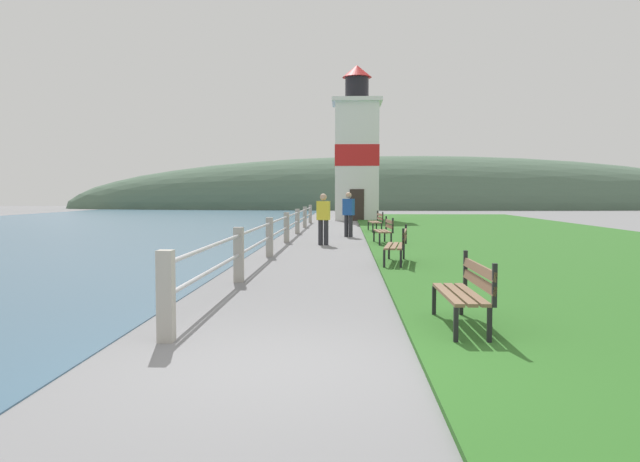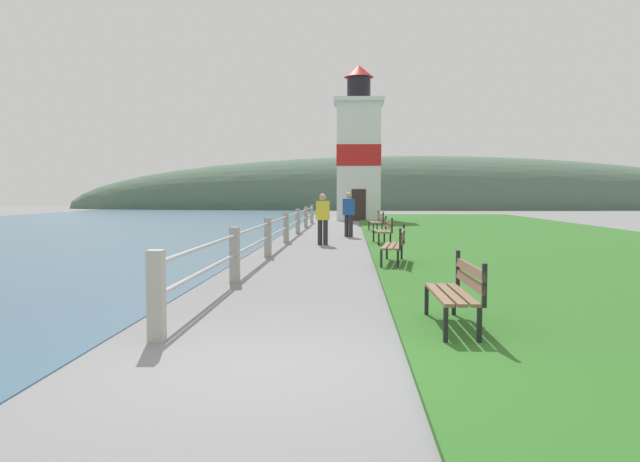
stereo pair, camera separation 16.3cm
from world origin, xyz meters
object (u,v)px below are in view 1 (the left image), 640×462
object	(u,v)px
park_bench_near	(467,289)
lighthouse	(357,153)
person_strolling	(349,213)
person_by_railing	(323,217)
park_bench_far	(385,229)
park_bench_midway	(398,243)
park_bench_by_lighthouse	(377,220)

from	to	relation	value
park_bench_near	lighthouse	world-z (taller)	lighthouse
person_strolling	person_by_railing	size ratio (longest dim) A/B	1.03
park_bench_far	person_by_railing	distance (m)	2.08
lighthouse	person_strolling	distance (m)	16.56
lighthouse	park_bench_far	bearing A→B (deg)	-88.32
park_bench_near	lighthouse	distance (m)	33.38
person_strolling	person_by_railing	bearing A→B (deg)	-162.58
park_bench_near	person_by_railing	distance (m)	13.17
park_bench_midway	lighthouse	world-z (taller)	lighthouse
lighthouse	park_bench_midway	bearing A→B (deg)	-88.81
park_bench_midway	person_by_railing	size ratio (longest dim) A/B	1.12
park_bench_by_lighthouse	lighthouse	world-z (taller)	lighthouse
lighthouse	person_strolling	size ratio (longest dim) A/B	5.67
person_strolling	lighthouse	bearing A→B (deg)	27.46
park_bench_far	person_by_railing	xyz separation A→B (m)	(-2.04, 0.01, 0.39)
person_by_railing	person_strolling	bearing A→B (deg)	-0.66
person_strolling	park_bench_near	bearing A→B (deg)	-145.78
park_bench_midway	park_bench_by_lighthouse	distance (m)	12.56
park_bench_midway	park_bench_far	xyz separation A→B (m)	(0.05, 5.86, -0.00)
park_bench_by_lighthouse	person_by_railing	world-z (taller)	person_by_railing
park_bench_near	park_bench_midway	distance (m)	7.11
park_bench_by_lighthouse	person_by_railing	xyz separation A→B (m)	(-2.11, -6.69, 0.39)
park_bench_by_lighthouse	person_strolling	size ratio (longest dim) A/B	1.09
park_bench_midway	person_strolling	size ratio (longest dim) A/B	1.09
lighthouse	park_bench_near	bearing A→B (deg)	-88.65
park_bench_far	park_bench_by_lighthouse	size ratio (longest dim) A/B	0.86
park_bench_far	lighthouse	size ratio (longest dim) A/B	0.17
park_bench_near	person_strolling	world-z (taller)	person_strolling
park_bench_near	park_bench_far	distance (m)	12.97
park_bench_by_lighthouse	person_by_railing	bearing A→B (deg)	68.52
park_bench_midway	lighthouse	size ratio (longest dim) A/B	0.19
park_bench_near	lighthouse	size ratio (longest dim) A/B	0.16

